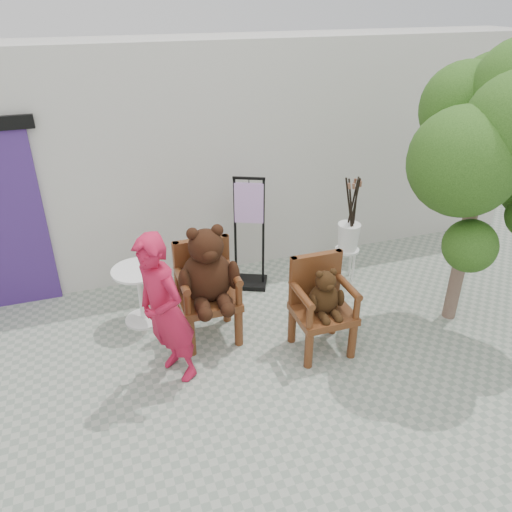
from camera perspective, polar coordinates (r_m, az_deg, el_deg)
The scene contains 9 objects.
ground_plane at distance 5.21m, azimuth 6.58°, elevation -14.46°, with size 60.00×60.00×0.00m, color gray.
back_wall at distance 7.04m, azimuth -3.46°, elevation 11.56°, with size 9.00×1.00×3.00m, color beige.
chair_big at distance 5.40m, azimuth -5.60°, elevation -2.38°, with size 0.66×0.73×1.38m.
chair_small at distance 5.34m, azimuth 7.55°, elevation -4.89°, with size 0.61×0.56×1.06m.
person at distance 4.83m, azimuth -10.37°, elevation -6.19°, with size 0.60×0.40×1.65m, color #B31637.
cafe_table at distance 5.96m, azimuth -13.11°, elevation -3.69°, with size 0.60×0.60×0.70m.
display_stand at distance 6.45m, azimuth -0.77°, elevation 1.17°, with size 0.55×0.50×1.51m.
stool_bucket at distance 6.68m, azimuth 10.53°, elevation 2.24°, with size 0.32×0.32×1.45m.
tree at distance 5.60m, azimuth 26.51°, elevation 12.65°, with size 1.96×1.80×3.17m.
Camera 1 is at (-1.77, -3.41, 3.53)m, focal length 35.00 mm.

